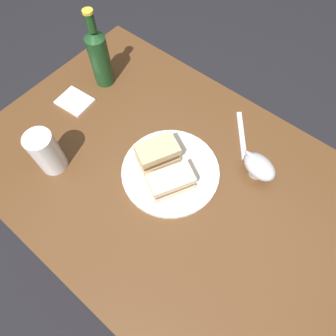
% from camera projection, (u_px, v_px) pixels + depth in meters
% --- Properties ---
extents(ground_plane, '(6.00, 6.00, 0.00)m').
position_uv_depth(ground_plane, '(167.00, 238.00, 1.53)').
color(ground_plane, black).
extents(dining_table, '(1.16, 0.80, 0.76)m').
position_uv_depth(dining_table, '(166.00, 214.00, 1.20)').
color(dining_table, brown).
rests_on(dining_table, ground).
extents(plate, '(0.29, 0.29, 0.01)m').
position_uv_depth(plate, '(170.00, 171.00, 0.86)').
color(plate, silver).
rests_on(plate, dining_table).
extents(sandwich_half_left, '(0.12, 0.14, 0.07)m').
position_uv_depth(sandwich_half_left, '(158.00, 154.00, 0.84)').
color(sandwich_half_left, '#CCB284').
rests_on(sandwich_half_left, plate).
extents(sandwich_half_right, '(0.12, 0.14, 0.06)m').
position_uv_depth(sandwich_half_right, '(171.00, 182.00, 0.80)').
color(sandwich_half_right, beige).
rests_on(sandwich_half_right, plate).
extents(potato_wedge_front, '(0.04, 0.04, 0.02)m').
position_uv_depth(potato_wedge_front, '(160.00, 183.00, 0.82)').
color(potato_wedge_front, '#AD702D').
rests_on(potato_wedge_front, plate).
extents(potato_wedge_middle, '(0.02, 0.05, 0.02)m').
position_uv_depth(potato_wedge_middle, '(156.00, 164.00, 0.85)').
color(potato_wedge_middle, '#AD702D').
rests_on(potato_wedge_middle, plate).
extents(potato_wedge_back, '(0.06, 0.05, 0.02)m').
position_uv_depth(potato_wedge_back, '(151.00, 180.00, 0.83)').
color(potato_wedge_back, gold).
rests_on(potato_wedge_back, plate).
extents(pint_glass, '(0.08, 0.08, 0.14)m').
position_uv_depth(pint_glass, '(48.00, 154.00, 0.82)').
color(pint_glass, white).
rests_on(pint_glass, dining_table).
extents(gravy_boat, '(0.12, 0.09, 0.07)m').
position_uv_depth(gravy_boat, '(259.00, 166.00, 0.83)').
color(gravy_boat, '#B7B7BC').
rests_on(gravy_boat, dining_table).
extents(cider_bottle, '(0.07, 0.07, 0.27)m').
position_uv_depth(cider_bottle, '(99.00, 56.00, 0.94)').
color(cider_bottle, '#19421E').
rests_on(cider_bottle, dining_table).
extents(napkin, '(0.12, 0.10, 0.01)m').
position_uv_depth(napkin, '(75.00, 101.00, 0.99)').
color(napkin, white).
rests_on(napkin, dining_table).
extents(fork, '(0.12, 0.15, 0.01)m').
position_uv_depth(fork, '(242.00, 135.00, 0.92)').
color(fork, silver).
rests_on(fork, dining_table).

